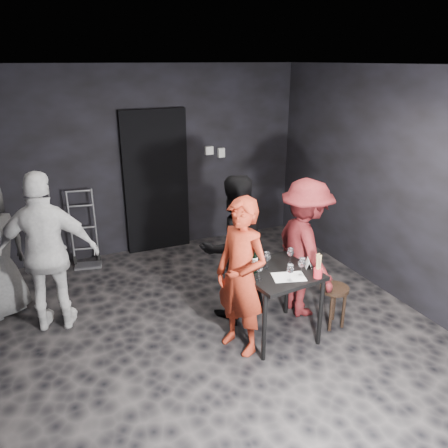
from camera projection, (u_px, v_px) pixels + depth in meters
name	position (u px, v px, depth m)	size (l,w,h in m)	color
floor	(221.00, 331.00, 4.70)	(4.50, 5.00, 0.02)	black
ceiling	(220.00, 65.00, 3.74)	(4.50, 5.00, 0.02)	silver
wall_back	(154.00, 161.00, 6.37)	(4.50, 0.04, 2.70)	black
wall_front	(426.00, 372.00, 2.08)	(4.50, 0.04, 2.70)	black
wall_right	(399.00, 188.00, 5.06)	(0.04, 5.00, 2.70)	black
doorway	(156.00, 182.00, 6.42)	(0.95, 0.10, 2.10)	black
wallbox_upper	(209.00, 150.00, 6.60)	(0.12, 0.06, 0.12)	#B7B7B2
wallbox_lower	(221.00, 153.00, 6.70)	(0.10, 0.06, 0.14)	#B7B7B2
hand_truck	(86.00, 251.00, 6.17)	(0.37, 0.32, 1.10)	#B2B2B7
tasting_table	(278.00, 280.00, 4.43)	(0.72, 0.72, 0.75)	black
stool	(334.00, 296.00, 4.69)	(0.31, 0.31, 0.47)	black
server_red	(241.00, 273.00, 4.16)	(0.61, 0.40, 1.68)	maroon
woman_black	(234.00, 242.00, 4.77)	(0.85, 0.47, 1.76)	black
man_maroon	(305.00, 245.00, 4.80)	(1.06, 0.49, 1.65)	maroon
bystander_cream	(46.00, 241.00, 4.46)	(1.18, 0.56, 2.01)	white
tasting_mat	(289.00, 277.00, 4.27)	(0.31, 0.21, 0.00)	white
wine_glass_a	(259.00, 270.00, 4.17)	(0.08, 0.08, 0.21)	white
wine_glass_b	(250.00, 263.00, 4.34)	(0.07, 0.07, 0.19)	white
wine_glass_c	(267.00, 260.00, 4.41)	(0.07, 0.07, 0.20)	white
wine_glass_d	(290.00, 272.00, 4.16)	(0.07, 0.07, 0.19)	white
wine_glass_e	(302.00, 266.00, 4.26)	(0.08, 0.08, 0.21)	white
wine_glass_f	(290.00, 255.00, 4.51)	(0.07, 0.07, 0.19)	white
wine_bottle	(254.00, 260.00, 4.32)	(0.08, 0.08, 0.33)	black
breadstick_cup	(318.00, 266.00, 4.22)	(0.09, 0.09, 0.27)	red
reserved_card	(307.00, 263.00, 4.45)	(0.07, 0.12, 0.09)	white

